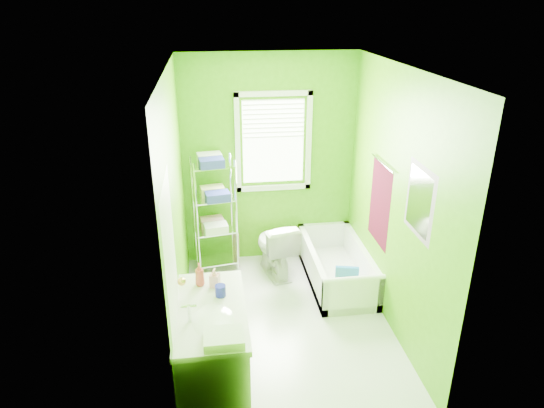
{
  "coord_description": "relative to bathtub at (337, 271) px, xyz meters",
  "views": [
    {
      "loc": [
        -0.72,
        -4.14,
        3.16
      ],
      "look_at": [
        -0.13,
        0.25,
        1.25
      ],
      "focal_mm": 32.0,
      "sensor_mm": 36.0,
      "label": 1
    }
  ],
  "objects": [
    {
      "name": "wire_shelf_unit",
      "position": [
        -1.4,
        0.49,
        0.75
      ],
      "size": [
        0.53,
        0.43,
        1.49
      ],
      "color": "silver",
      "rests_on": "ground"
    },
    {
      "name": "vanity",
      "position": [
        -1.49,
        -1.55,
        0.3
      ],
      "size": [
        0.58,
        1.12,
        1.06
      ],
      "color": "silver",
      "rests_on": "ground"
    },
    {
      "name": "room_envelope",
      "position": [
        -0.72,
        -0.69,
        1.4
      ],
      "size": [
        2.14,
        2.94,
        2.62
      ],
      "color": "#408C06",
      "rests_on": "ground"
    },
    {
      "name": "window",
      "position": [
        -0.67,
        0.74,
        1.47
      ],
      "size": [
        0.92,
        0.05,
        1.22
      ],
      "color": "white",
      "rests_on": "ground"
    },
    {
      "name": "ground",
      "position": [
        -0.72,
        -0.69,
        -0.15
      ],
      "size": [
        2.9,
        2.9,
        0.0
      ],
      "primitive_type": "plane",
      "color": "silver",
      "rests_on": "ground"
    },
    {
      "name": "bathtub",
      "position": [
        0.0,
        0.0,
        0.0
      ],
      "size": [
        0.67,
        1.43,
        0.46
      ],
      "color": "white",
      "rests_on": "ground"
    },
    {
      "name": "toilet",
      "position": [
        -0.71,
        0.31,
        0.21
      ],
      "size": [
        0.54,
        0.77,
        0.72
      ],
      "primitive_type": "imported",
      "rotation": [
        0.0,
        0.0,
        3.36
      ],
      "color": "white",
      "rests_on": "ground"
    },
    {
      "name": "right_wall_decor",
      "position": [
        0.32,
        -0.71,
        1.17
      ],
      "size": [
        0.04,
        1.48,
        1.17
      ],
      "color": "#440718",
      "rests_on": "ground"
    },
    {
      "name": "door",
      "position": [
        -1.75,
        -1.69,
        0.85
      ],
      "size": [
        0.09,
        0.8,
        2.0
      ],
      "color": "white",
      "rests_on": "ground"
    }
  ]
}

